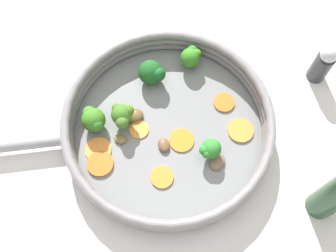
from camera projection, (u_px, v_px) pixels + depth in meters
The scene contains 23 objects.
ground_plane at pixel (168, 132), 0.73m from camera, with size 4.00×4.00×0.00m, color silver.
skillet at pixel (168, 131), 0.72m from camera, with size 0.36×0.36×0.01m, color gray.
skillet_rim_wall at pixel (168, 124), 0.70m from camera, with size 0.37×0.37×0.05m.
skillet_handle at pixel (0, 146), 0.69m from camera, with size 0.02×0.02×0.24m, color #999B9E.
skillet_rivet_left at pixel (74, 123), 0.72m from camera, with size 0.01×0.01×0.01m, color gray.
skillet_rivet_right at pixel (75, 156), 0.69m from camera, with size 0.01×0.01×0.01m, color gray.
carrot_slice_0 at pixel (241, 131), 0.71m from camera, with size 0.05×0.05×0.00m, color orange.
carrot_slice_1 at pixel (224, 103), 0.74m from camera, with size 0.04×0.04×0.00m, color orange.
carrot_slice_2 at pixel (162, 177), 0.68m from camera, with size 0.04×0.04×0.00m, color orange.
carrot_slice_3 at pixel (182, 140), 0.71m from camera, with size 0.05×0.05×0.00m, color orange.
carrot_slice_4 at pixel (139, 131), 0.71m from camera, with size 0.04×0.04×0.00m, color #F3993B.
carrot_slice_5 at pixel (100, 164), 0.69m from camera, with size 0.05×0.05×0.01m, color orange.
carrot_slice_6 at pixel (98, 150), 0.70m from camera, with size 0.05×0.05×0.00m, color #F9903C.
broccoli_floret_0 at pixel (191, 57), 0.75m from camera, with size 0.04×0.04×0.05m.
broccoli_floret_1 at pixel (152, 73), 0.73m from camera, with size 0.05×0.05×0.05m.
broccoli_floret_2 at pixel (210, 150), 0.67m from camera, with size 0.04×0.04×0.04m.
broccoli_floret_3 at pixel (93, 121), 0.70m from camera, with size 0.04×0.05×0.05m.
broccoli_floret_4 at pixel (122, 115), 0.69m from camera, with size 0.04×0.04×0.05m.
mushroom_piece_0 at pixel (134, 116), 0.72m from camera, with size 0.03×0.03×0.01m, color brown.
mushroom_piece_1 at pixel (218, 162), 0.69m from camera, with size 0.03×0.02×0.01m, color #7F6047.
mushroom_piece_2 at pixel (164, 145), 0.70m from camera, with size 0.03×0.02×0.01m, color brown.
mushroom_piece_3 at pixel (120, 139), 0.71m from camera, with size 0.02×0.02×0.01m, color olive.
salt_shaker at pixel (323, 64), 0.74m from camera, with size 0.04×0.04×0.09m.
Camera 1 is at (0.01, 0.28, 0.67)m, focal length 42.00 mm.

